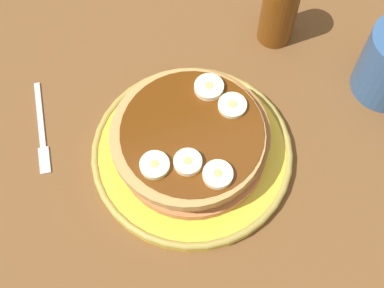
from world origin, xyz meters
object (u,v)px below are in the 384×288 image
syrup_bottle (280,7)px  banana_slice_2 (218,175)px  banana_slice_0 (209,88)px  banana_slice_4 (155,165)px  banana_slice_3 (188,162)px  plate (192,152)px  fork (41,132)px  pancake_stack (192,139)px  banana_slice_1 (232,106)px

syrup_bottle → banana_slice_2: bearing=-39.3°
banana_slice_0 → banana_slice_4: size_ratio=1.06×
banana_slice_4 → syrup_bottle: 27.04cm
banana_slice_3 → syrup_bottle: 24.96cm
plate → fork: 18.78cm
banana_slice_2 → fork: banana_slice_2 is taller
banana_slice_2 → fork: (-15.10, -17.16, -6.21)cm
plate → fork: size_ratio=1.84×
plate → banana_slice_0: bearing=141.0°
pancake_stack → banana_slice_4: banana_slice_4 is taller
banana_slice_1 → banana_slice_2: 8.72cm
pancake_stack → banana_slice_4: size_ratio=5.70×
plate → banana_slice_4: banana_slice_4 is taller
banana_slice_0 → banana_slice_3: 9.75cm
banana_slice_3 → banana_slice_4: 3.53cm
banana_slice_3 → banana_slice_2: bearing=46.1°
banana_slice_0 → banana_slice_4: same height
banana_slice_1 → plate: bearing=-74.9°
banana_slice_1 → banana_slice_3: banana_slice_3 is taller
banana_slice_3 → fork: (-12.70, -14.66, -6.22)cm
pancake_stack → banana_slice_4: (2.96, -5.20, 2.73)cm
banana_slice_3 → banana_slice_1: bearing=125.3°
plate → pancake_stack: 2.90cm
banana_slice_1 → banana_slice_3: bearing=-54.7°
banana_slice_1 → banana_slice_3: (5.02, -7.08, 0.10)cm
pancake_stack → banana_slice_3: size_ratio=5.95×
banana_slice_4 → syrup_bottle: size_ratio=0.25×
banana_slice_4 → banana_slice_0: bearing=129.4°
banana_slice_0 → banana_slice_2: bearing=-15.5°
banana_slice_0 → banana_slice_1: (3.10, 1.66, -0.09)cm
banana_slice_1 → fork: bearing=-109.5°
banana_slice_3 → fork: size_ratio=0.24×
plate → pancake_stack: pancake_stack is taller
banana_slice_2 → banana_slice_4: bearing=-118.9°
plate → pancake_stack: bearing=170.7°
banana_slice_3 → fork: banana_slice_3 is taller
banana_slice_4 → banana_slice_1: bearing=111.6°
banana_slice_3 → banana_slice_4: bearing=-104.2°
banana_slice_1 → banana_slice_4: 11.28cm
banana_slice_0 → banana_slice_3: bearing=-33.7°
banana_slice_3 → syrup_bottle: size_ratio=0.24×
pancake_stack → banana_slice_2: size_ratio=5.67×
banana_slice_1 → syrup_bottle: (-11.93, 11.24, -0.67)cm
fork → banana_slice_3: bearing=49.1°
banana_slice_0 → banana_slice_4: 11.42cm
plate → banana_slice_2: size_ratio=7.40×
plate → fork: (-9.11, -16.41, -0.57)cm
banana_slice_0 → banana_slice_2: (10.52, -2.92, -0.01)cm
plate → banana_slice_4: 8.10cm
banana_slice_2 → fork: size_ratio=0.25×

